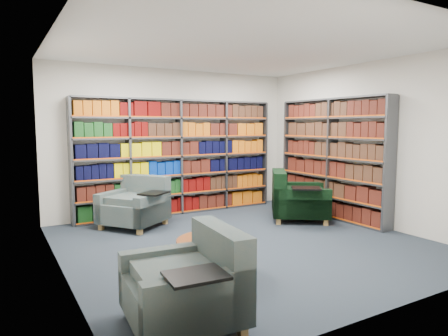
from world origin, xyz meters
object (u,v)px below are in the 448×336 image
chair_teal_left (137,206)px  chair_teal_front (193,287)px  chair_green_right (295,200)px  coffee_table (216,247)px

chair_teal_left → chair_teal_front: (-0.67, -3.59, -0.00)m
chair_green_right → coffee_table: size_ratio=1.56×
chair_green_right → coffee_table: bearing=-147.0°
chair_teal_left → chair_green_right: bearing=-21.0°
chair_teal_left → coffee_table: chair_teal_left is taller
chair_green_right → chair_teal_front: bearing=-142.0°
chair_teal_front → chair_teal_left: bearing=79.5°
chair_teal_left → coffee_table: 2.69m
chair_teal_left → chair_green_right: size_ratio=0.94×
chair_green_right → chair_teal_front: chair_green_right is taller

